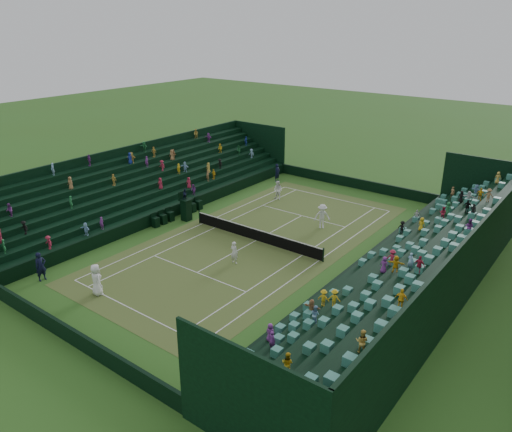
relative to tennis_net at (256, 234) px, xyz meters
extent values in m
plane|color=#32601E|center=(0.00, 0.00, -0.53)|extent=(160.00, 160.00, 0.00)
cube|color=#316822|center=(0.00, 0.00, -0.52)|extent=(12.97, 26.77, 0.01)
cube|color=black|center=(0.00, 15.88, -0.03)|extent=(17.17, 0.20, 1.00)
cube|color=black|center=(0.00, -15.88, -0.03)|extent=(17.17, 0.20, 1.00)
cube|color=black|center=(8.48, 0.00, -0.03)|extent=(0.20, 31.77, 1.00)
cube|color=black|center=(-8.48, 0.00, -0.03)|extent=(0.20, 31.77, 1.00)
cube|color=black|center=(8.98, 0.00, -0.03)|extent=(0.80, 32.00, 1.00)
cube|color=black|center=(9.79, 0.00, 0.20)|extent=(0.80, 32.00, 1.45)
cube|color=black|center=(10.58, 0.00, 0.42)|extent=(0.80, 32.00, 1.90)
cube|color=black|center=(11.38, 0.00, 0.65)|extent=(0.80, 32.00, 2.35)
cube|color=black|center=(12.18, 0.00, 0.87)|extent=(0.80, 32.00, 2.80)
cube|color=black|center=(12.98, 0.00, 1.10)|extent=(0.80, 32.00, 3.25)
cube|color=black|center=(13.79, 0.00, 1.32)|extent=(0.80, 32.00, 3.70)
cube|color=black|center=(14.59, 0.00, 1.55)|extent=(0.80, 32.00, 4.15)
cube|color=black|center=(15.08, 0.00, 1.92)|extent=(0.20, 32.00, 4.90)
cube|color=black|center=(-8.98, 0.00, -0.03)|extent=(0.80, 32.00, 1.00)
cube|color=black|center=(-9.79, 0.00, 0.20)|extent=(0.80, 32.00, 1.45)
cube|color=black|center=(-10.58, 0.00, 0.42)|extent=(0.80, 32.00, 1.90)
cube|color=black|center=(-11.38, 0.00, 0.65)|extent=(0.80, 32.00, 2.35)
cube|color=black|center=(-12.18, 0.00, 0.87)|extent=(0.80, 32.00, 2.80)
cube|color=black|center=(-12.98, 0.00, 1.10)|extent=(0.80, 32.00, 3.25)
cube|color=black|center=(-13.79, 0.00, 1.32)|extent=(0.80, 32.00, 3.70)
cube|color=black|center=(-14.59, 0.00, 1.55)|extent=(0.80, 32.00, 4.15)
cube|color=black|center=(-15.08, 0.00, 1.92)|extent=(0.20, 32.00, 4.90)
cylinder|color=black|center=(-5.79, 0.00, 0.00)|extent=(0.10, 0.10, 1.06)
cylinder|color=black|center=(5.79, 0.00, 0.00)|extent=(0.10, 0.10, 1.06)
cube|color=black|center=(0.00, 0.00, -0.07)|extent=(11.57, 0.02, 0.86)
cube|color=white|center=(0.00, 0.00, 0.40)|extent=(11.57, 0.04, 0.07)
cube|color=black|center=(-7.09, -0.19, 0.34)|extent=(0.68, 0.68, 1.74)
cube|color=black|center=(-7.09, -0.19, 1.26)|extent=(0.87, 0.87, 0.10)
cube|color=black|center=(-7.43, -0.19, 1.60)|extent=(0.08, 0.87, 0.68)
imported|color=black|center=(-7.09, -0.19, 1.76)|extent=(0.39, 0.47, 0.90)
cube|color=black|center=(-8.01, -2.72, -0.13)|extent=(0.49, 0.49, 0.79)
cube|color=black|center=(-8.26, -2.72, 0.36)|extent=(0.06, 0.49, 0.49)
cube|color=black|center=(-8.01, -1.92, -0.13)|extent=(0.49, 0.49, 0.79)
cube|color=black|center=(-8.26, -1.92, 0.36)|extent=(0.06, 0.49, 0.49)
cube|color=black|center=(-8.01, -1.12, -0.13)|extent=(0.49, 0.49, 0.79)
cube|color=black|center=(-8.26, -1.12, 0.36)|extent=(0.06, 0.49, 0.49)
cube|color=black|center=(-8.01, 0.68, -0.13)|extent=(0.49, 0.49, 0.79)
cube|color=black|center=(-8.26, 0.68, 0.36)|extent=(0.06, 0.49, 0.49)
cube|color=black|center=(-8.01, 1.48, -0.13)|extent=(0.49, 0.49, 0.79)
cube|color=black|center=(-8.26, 1.48, 0.36)|extent=(0.06, 0.49, 0.49)
cube|color=black|center=(-8.01, 2.28, -0.13)|extent=(0.49, 0.49, 0.79)
cube|color=black|center=(-8.26, 2.28, 0.36)|extent=(0.06, 0.49, 0.49)
imported|color=white|center=(-2.86, -12.03, 0.47)|extent=(1.10, 0.85, 1.99)
imported|color=silver|center=(1.05, -3.81, 0.27)|extent=(0.59, 0.40, 1.60)
imported|color=white|center=(-3.99, 8.56, 0.35)|extent=(0.86, 0.68, 1.76)
imported|color=white|center=(2.66, 5.15, 0.47)|extent=(1.47, 1.39, 1.99)
imported|color=black|center=(-7.22, 13.06, 0.39)|extent=(0.50, 0.70, 1.82)
imported|color=black|center=(-7.18, -13.06, 0.43)|extent=(0.50, 0.73, 1.91)
camera|label=1|loc=(20.69, -27.16, 15.01)|focal=35.00mm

